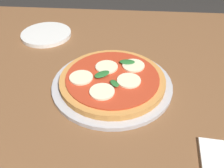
# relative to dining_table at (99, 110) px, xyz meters

# --- Properties ---
(dining_table) EXTENTS (1.14, 1.10, 0.74)m
(dining_table) POSITION_rel_dining_table_xyz_m (0.00, 0.00, 0.00)
(dining_table) COLOR brown
(dining_table) RESTS_ON ground_plane
(serving_tray) EXTENTS (0.34, 0.34, 0.01)m
(serving_tray) POSITION_rel_dining_table_xyz_m (-0.04, 0.00, 0.11)
(serving_tray) COLOR #B2B2B7
(serving_tray) RESTS_ON dining_table
(pizza) EXTENTS (0.30, 0.30, 0.03)m
(pizza) POSITION_rel_dining_table_xyz_m (-0.04, -0.00, 0.12)
(pizza) COLOR #C6843F
(pizza) RESTS_ON serving_tray
(plate_white) EXTENTS (0.19, 0.19, 0.01)m
(plate_white) POSITION_rel_dining_table_xyz_m (0.23, -0.28, 0.11)
(plate_white) COLOR white
(plate_white) RESTS_ON dining_table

